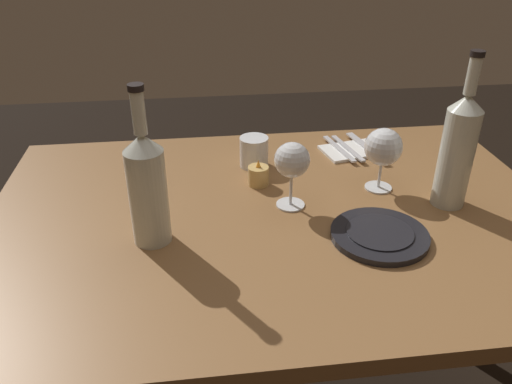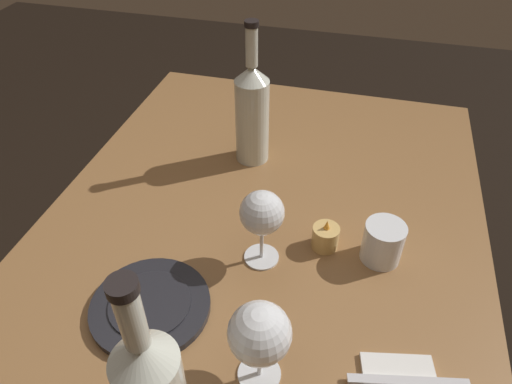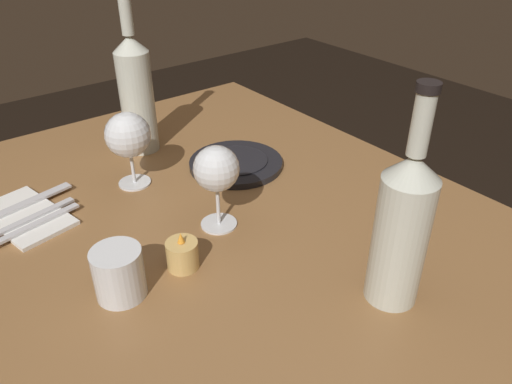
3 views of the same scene
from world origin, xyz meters
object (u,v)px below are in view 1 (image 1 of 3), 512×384
Objects in this scene: wine_bottle at (147,186)px; water_tumbler at (254,153)px; votive_candle at (258,176)px; fork_outer at (339,149)px; folded_napkin at (356,150)px; wine_glass_left at (383,148)px; wine_bottle_second at (458,149)px; dinner_plate at (380,235)px; table_knife at (367,147)px; wine_glass_right at (292,162)px; fork_inner at (348,148)px.

water_tumbler is at bearing 51.71° from wine_bottle.
votive_candle is 0.30m from fork_outer.
wine_glass_left is at bearing -92.59° from folded_napkin.
wine_bottle_second reaches higher than fork_outer.
dinner_plate is 0.98× the size of table_knife.
dinner_plate is at bearing -59.56° from water_tumbler.
fork_outer and table_knife have the same top height.
wine_glass_left is at bearing 146.64° from wine_bottle_second.
water_tumbler reaches higher than table_knife.
wine_glass_left is 0.75× the size of folded_napkin.
wine_glass_left is 0.99× the size of wine_glass_right.
wine_bottle is at bearing -161.98° from wine_glass_right.
wine_glass_left is 0.24m from fork_outer.
fork_outer is (0.03, 0.43, 0.00)m from dinner_plate.
fork_inner and fork_outer have the same top height.
water_tumbler reaches higher than folded_napkin.
water_tumbler is 0.28m from fork_inner.
fork_inner is (0.27, 0.05, -0.03)m from water_tumbler.
wine_bottle reaches higher than votive_candle.
dinner_plate is at bearing -97.22° from fork_inner.
wine_bottle is 0.49m from dinner_plate.
wine_glass_left is 0.24m from dinner_plate.
folded_napkin is (0.30, 0.05, -0.03)m from water_tumbler.
wine_bottle_second is 1.98× the size of fork_inner.
wine_glass_left is at bearing -11.09° from votive_candle.
wine_bottle reaches higher than table_knife.
wine_glass_left is 0.87× the size of fork_outer.
wine_bottle_second reaches higher than water_tumbler.
wine_bottle is at bearing 173.37° from dinner_plate.
wine_bottle is at bearing -147.23° from table_knife.
water_tumbler reaches higher than fork_outer.
dinner_plate is at bearing -44.06° from wine_glass_right.
table_knife is (0.58, 0.37, -0.12)m from wine_bottle.
water_tumbler is at bearing -167.53° from fork_outer.
water_tumbler is (-0.06, 0.22, -0.08)m from wine_glass_right.
folded_napkin is (0.24, 0.27, -0.11)m from wine_glass_right.
wine_glass_right is 0.88× the size of fork_outer.
wine_glass_left is at bearing 13.31° from wine_glass_right.
wine_bottle is at bearing -143.24° from fork_outer.
water_tumbler is at bearing -168.64° from fork_inner.
fork_outer is (0.19, 0.27, -0.10)m from wine_glass_right.
wine_bottle reaches higher than water_tumbler.
wine_bottle is (-0.31, -0.10, 0.01)m from wine_glass_right.
wine_bottle is 0.63m from fork_outer.
table_knife is (0.03, 0.00, 0.01)m from folded_napkin.
water_tumbler is at bearing -169.58° from folded_napkin.
wine_glass_right is at bearing -166.69° from wine_glass_left.
wine_glass_left is at bearing -86.01° from fork_inner.
wine_bottle_second is 5.30× the size of votive_candle.
wine_glass_left is 0.87× the size of fork_inner.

